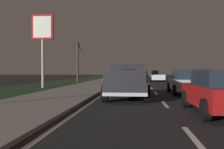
{
  "coord_description": "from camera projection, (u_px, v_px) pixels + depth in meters",
  "views": [
    {
      "loc": [
        -2.02,
        3.01,
        1.49
      ],
      "look_at": [
        12.98,
        4.39,
        1.29
      ],
      "focal_mm": 43.02,
      "sensor_mm": 36.0,
      "label": 1
    }
  ],
  "objects": [
    {
      "name": "sedan_silver",
      "position": [
        186.0,
        82.0,
        17.33
      ],
      "size": [
        4.4,
        2.02,
        1.54
      ],
      "color": "#B2B5BA",
      "rests_on": "ground"
    },
    {
      "name": "bare_tree_far",
      "position": [
        78.0,
        60.0,
        36.24
      ],
      "size": [
        1.48,
        1.94,
        5.49
      ],
      "color": "#423323",
      "rests_on": "ground"
    },
    {
      "name": "lane_markings",
      "position": [
        136.0,
        83.0,
        31.83
      ],
      "size": [
        108.0,
        7.04,
        0.01
      ],
      "color": "silver",
      "rests_on": "ground"
    },
    {
      "name": "grass_verge",
      "position": [
        52.0,
        84.0,
        29.79
      ],
      "size": [
        108.0,
        6.0,
        0.01
      ],
      "primitive_type": "cube",
      "color": "#1E3819",
      "rests_on": "ground"
    },
    {
      "name": "sedan_white",
      "position": [
        157.0,
        76.0,
        37.41
      ],
      "size": [
        4.4,
        2.02,
        1.54
      ],
      "color": "silver",
      "rests_on": "ground"
    },
    {
      "name": "ground",
      "position": [
        165.0,
        85.0,
        28.64
      ],
      "size": [
        144.0,
        144.0,
        0.0
      ],
      "primitive_type": "plane",
      "color": "black"
    },
    {
      "name": "gas_price_sign",
      "position": [
        43.0,
        33.0,
        23.58
      ],
      "size": [
        0.27,
        1.9,
        6.45
      ],
      "color": "#99999E",
      "rests_on": "ground"
    },
    {
      "name": "sidewalk_shoulder",
      "position": [
        96.0,
        84.0,
        29.32
      ],
      "size": [
        108.0,
        4.0,
        0.12
      ],
      "primitive_type": "cube",
      "color": "gray",
      "rests_on": "ground"
    },
    {
      "name": "sedan_red",
      "position": [
        221.0,
        91.0,
        9.29
      ],
      "size": [
        4.44,
        2.08,
        1.54
      ],
      "color": "maroon",
      "rests_on": "ground"
    },
    {
      "name": "pickup_truck",
      "position": [
        128.0,
        80.0,
        14.53
      ],
      "size": [
        5.44,
        2.32,
        1.87
      ],
      "color": "#232328",
      "rests_on": "ground"
    }
  ]
}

